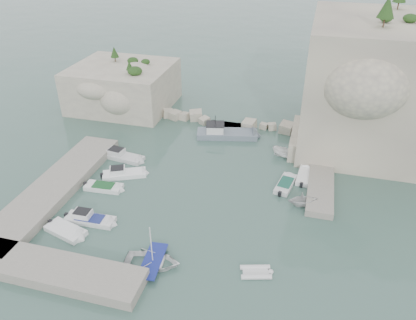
% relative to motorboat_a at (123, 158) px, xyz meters
% --- Properties ---
extents(ground, '(400.00, 400.00, 0.00)m').
position_rel_motorboat_a_xyz_m(ground, '(12.60, -8.21, 0.00)').
color(ground, '#416258').
rests_on(ground, ground).
extents(cliff_east, '(26.00, 22.00, 17.00)m').
position_rel_motorboat_a_xyz_m(cliff_east, '(35.60, 14.79, 8.50)').
color(cliff_east, beige).
rests_on(cliff_east, ground).
extents(cliff_terrace, '(8.00, 10.00, 2.50)m').
position_rel_motorboat_a_xyz_m(cliff_terrace, '(25.60, 9.79, 1.25)').
color(cliff_terrace, beige).
rests_on(cliff_terrace, ground).
extents(outcrop_west, '(16.00, 14.00, 7.00)m').
position_rel_motorboat_a_xyz_m(outcrop_west, '(-7.40, 16.79, 3.50)').
color(outcrop_west, beige).
rests_on(outcrop_west, ground).
extents(quay_west, '(5.00, 24.00, 1.10)m').
position_rel_motorboat_a_xyz_m(quay_west, '(-4.40, -9.21, 0.55)').
color(quay_west, '#9E9689').
rests_on(quay_west, ground).
extents(quay_south, '(18.00, 4.00, 1.10)m').
position_rel_motorboat_a_xyz_m(quay_south, '(2.60, -20.71, 0.55)').
color(quay_south, '#9E9689').
rests_on(quay_south, ground).
extents(ledge_east, '(3.00, 16.00, 0.80)m').
position_rel_motorboat_a_xyz_m(ledge_east, '(26.10, 1.79, 0.40)').
color(ledge_east, '#9E9689').
rests_on(ledge_east, ground).
extents(breakwater, '(28.00, 3.00, 1.40)m').
position_rel_motorboat_a_xyz_m(breakwater, '(11.60, 13.79, 0.70)').
color(breakwater, beige).
rests_on(breakwater, ground).
extents(motorboat_a, '(6.83, 2.89, 1.40)m').
position_rel_motorboat_a_xyz_m(motorboat_a, '(0.00, 0.00, 0.00)').
color(motorboat_a, silver).
rests_on(motorboat_a, ground).
extents(motorboat_b, '(6.14, 4.24, 1.40)m').
position_rel_motorboat_a_xyz_m(motorboat_b, '(2.14, -3.89, 0.00)').
color(motorboat_b, white).
rests_on(motorboat_b, ground).
extents(motorboat_c, '(5.02, 2.10, 0.70)m').
position_rel_motorboat_a_xyz_m(motorboat_c, '(0.97, -7.19, 0.00)').
color(motorboat_c, white).
rests_on(motorboat_c, ground).
extents(motorboat_d, '(5.95, 1.97, 1.40)m').
position_rel_motorboat_a_xyz_m(motorboat_d, '(2.49, -13.12, 0.00)').
color(motorboat_d, white).
rests_on(motorboat_d, ground).
extents(motorboat_e, '(5.22, 3.26, 0.70)m').
position_rel_motorboat_a_xyz_m(motorboat_e, '(0.91, -15.36, 0.00)').
color(motorboat_e, white).
rests_on(motorboat_e, ground).
extents(rowboat, '(5.55, 4.18, 1.09)m').
position_rel_motorboat_a_xyz_m(rowboat, '(11.29, -17.20, 0.00)').
color(rowboat, white).
rests_on(rowboat, ground).
extents(inflatable_dinghy, '(3.34, 2.26, 0.44)m').
position_rel_motorboat_a_xyz_m(inflatable_dinghy, '(20.79, -15.81, 0.00)').
color(inflatable_dinghy, silver).
rests_on(inflatable_dinghy, ground).
extents(tender_east_a, '(4.26, 3.97, 1.82)m').
position_rel_motorboat_a_xyz_m(tender_east_a, '(24.26, -4.25, 0.00)').
color(tender_east_a, silver).
rests_on(tender_east_a, ground).
extents(tender_east_b, '(2.58, 5.21, 0.70)m').
position_rel_motorboat_a_xyz_m(tender_east_b, '(21.98, -0.88, 0.00)').
color(tender_east_b, silver).
rests_on(tender_east_b, ground).
extents(tender_east_c, '(1.95, 4.90, 0.70)m').
position_rel_motorboat_a_xyz_m(tender_east_c, '(24.04, 1.60, 0.00)').
color(tender_east_c, white).
rests_on(tender_east_c, ground).
extents(tender_east_d, '(4.43, 2.47, 1.62)m').
position_rel_motorboat_a_xyz_m(tender_east_d, '(21.49, 5.97, 0.00)').
color(tender_east_d, white).
rests_on(tender_east_d, ground).
extents(work_boat, '(10.13, 4.96, 2.20)m').
position_rel_motorboat_a_xyz_m(work_boat, '(12.26, 9.91, 0.00)').
color(work_boat, slate).
rests_on(work_boat, ground).
extents(rowboat_mast, '(0.10, 0.10, 4.20)m').
position_rel_motorboat_a_xyz_m(rowboat_mast, '(11.29, -17.20, 2.64)').
color(rowboat_mast, white).
rests_on(rowboat_mast, rowboat).
extents(vegetation, '(53.48, 13.88, 13.40)m').
position_rel_motorboat_a_xyz_m(vegetation, '(30.43, 16.19, 17.93)').
color(vegetation, '#1E4219').
rests_on(vegetation, ground).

